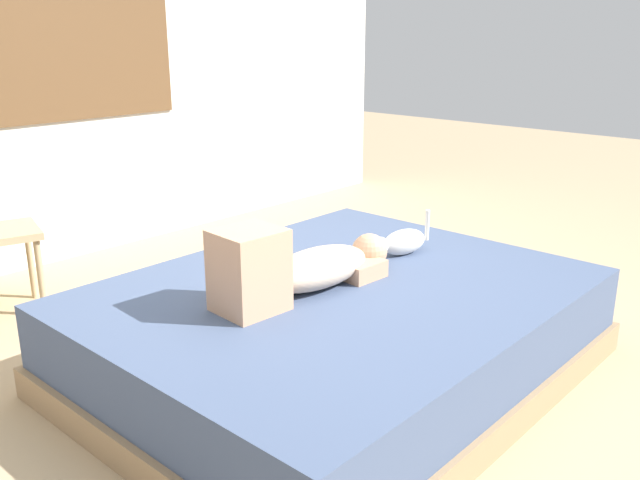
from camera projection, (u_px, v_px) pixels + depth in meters
name	position (u px, v px, depth m)	size (l,w,h in m)	color
ground_plane	(332.00, 367.00, 3.19)	(16.00, 16.00, 0.00)	tan
back_wall_with_window	(45.00, 39.00, 4.33)	(6.40, 0.14, 2.90)	silver
bed	(338.00, 330.00, 3.09)	(2.20, 1.75, 0.42)	#997A56
person_lying	(301.00, 267.00, 2.93)	(0.94, 0.31, 0.34)	#CCB299
cat	(402.00, 242.00, 3.42)	(0.35, 0.17, 0.21)	silver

